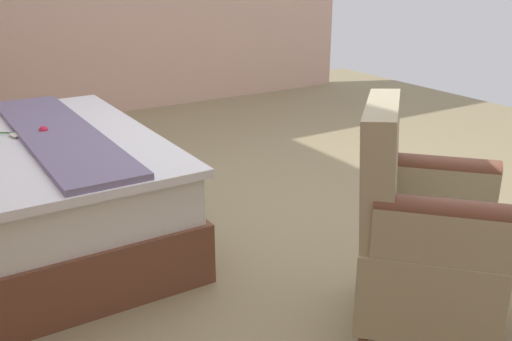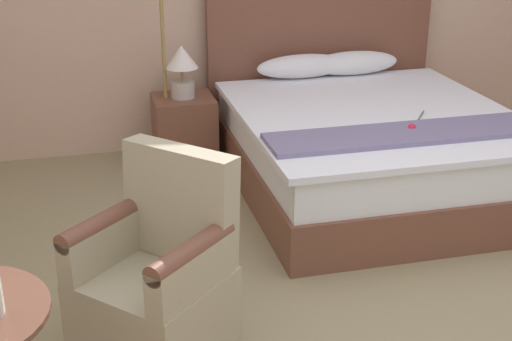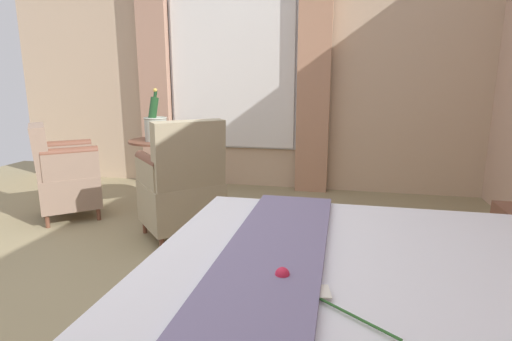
# 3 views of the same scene
# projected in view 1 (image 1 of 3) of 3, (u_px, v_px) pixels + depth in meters

# --- Properties ---
(ground_plane) EXTENTS (7.43, 7.43, 0.00)m
(ground_plane) POSITION_uv_depth(u_px,v_px,m) (268.00, 221.00, 3.40)
(ground_plane) COLOR #92835F
(armchair_by_window) EXTENTS (0.78, 0.78, 0.96)m
(armchair_by_window) POSITION_uv_depth(u_px,v_px,m) (420.00, 239.00, 2.26)
(armchair_by_window) COLOR brown
(armchair_by_window) RESTS_ON ground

